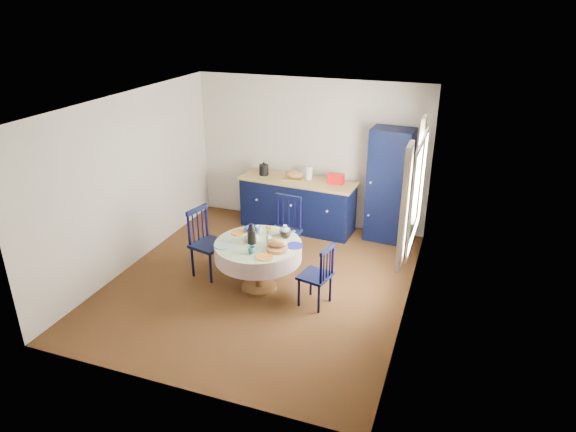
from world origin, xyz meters
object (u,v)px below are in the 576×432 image
Objects in this scene: cobalt_bowl at (253,229)px; kitchen_counter at (298,203)px; chair_far at (284,230)px; mug_a at (249,237)px; mug_d at (259,229)px; mug_b at (251,250)px; mug_c at (286,234)px; pantry_cabinet at (389,186)px; chair_right at (318,275)px; dining_table at (259,251)px; chair_left at (207,242)px.

kitchen_counter is at bearing 88.32° from cobalt_bowl.
chair_far is 0.65m from cobalt_bowl.
mug_a is 1.13× the size of mug_d.
mug_a is 1.14× the size of mug_b.
cobalt_bowl is at bearing 102.11° from mug_a.
mug_c reaches higher than mug_a.
pantry_cabinet is 2.38m from chair_right.
pantry_cabinet is 13.63× the size of mug_c.
dining_table is 5.02× the size of cobalt_bowl.
mug_d is (-0.13, 0.31, 0.16)m from dining_table.
kitchen_counter is 20.09× the size of mug_b.
chair_left reaches higher than mug_c.
pantry_cabinet is 1.86× the size of chair_left.
chair_right is at bearing -7.42° from mug_a.
mug_b is at bearing -61.67° from mug_a.
kitchen_counter is 1.80m from mug_d.
pantry_cabinet is 2.44m from cobalt_bowl.
chair_far is at bearing 76.58° from mug_a.
pantry_cabinet is at bearing 60.94° from mug_c.
kitchen_counter is 2.02× the size of chair_left.
mug_a is 0.28m from mug_d.
pantry_cabinet is at bearing -179.98° from chair_right.
chair_left reaches higher than mug_a.
kitchen_counter is at bearing 103.72° from mug_c.
dining_table is at bearing -85.64° from chair_left.
dining_table is at bearing -87.83° from chair_far.
mug_a is at bearing 169.00° from dining_table.
kitchen_counter reaches higher than chair_far.
cobalt_bowl is at bearing 111.36° from mug_b.
cobalt_bowl is at bearing -125.57° from pantry_cabinet.
kitchen_counter reaches higher than dining_table.
mug_c is (-0.57, 0.37, 0.32)m from chair_right.
mug_c is at bearing -63.50° from chair_far.
chair_left is 0.79m from mug_d.
mug_b is at bearing -113.68° from mug_c.
chair_far is at bearing 111.65° from mug_c.
pantry_cabinet is 2.19m from mug_c.
kitchen_counter reaches higher than mug_b.
kitchen_counter is at bearing 94.57° from dining_table.
chair_left is 0.76m from mug_a.
mug_b and mug_d have the same top height.
mug_c is at bearing -114.92° from pantry_cabinet.
chair_right is at bearing -61.41° from kitchen_counter.
mug_d is at bearing -101.88° from chair_far.
kitchen_counter reaches higher than mug_d.
kitchen_counter is 19.91× the size of mug_d.
chair_far is at bearing -76.65° from kitchen_counter.
chair_right is 0.75m from mug_c.
kitchen_counter is 8.59× the size of cobalt_bowl.
mug_d is (-0.97, 0.41, 0.31)m from chair_right.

